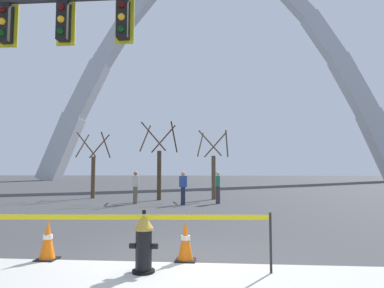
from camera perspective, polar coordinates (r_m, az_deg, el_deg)
The scene contains 12 objects.
ground_plane at distance 6.57m, azimuth -2.68°, elevation -18.69°, with size 240.00×240.00×0.00m, color #3D3D3F.
fire_hydrant at distance 5.83m, azimuth -7.89°, elevation -15.78°, with size 0.46×0.48×0.99m.
caution_tape_barrier at distance 5.83m, azimuth -11.29°, elevation -13.91°, with size 4.74×0.38×0.96m.
traffic_cone_by_hydrant at distance 7.10m, azimuth -22.56°, elevation -14.32°, with size 0.36×0.36×0.73m.
traffic_cone_mid_sidewalk at distance 6.51m, azimuth -1.07°, elevation -15.59°, with size 0.36×0.36×0.73m.
monument_arch at distance 61.06m, azimuth 3.91°, elevation 11.16°, with size 62.02×3.22×40.49m.
tree_far_left at distance 21.71m, azimuth -15.88°, elevation -3.96°, with size 1.81×1.82×3.91m.
tree_left_mid at distance 19.68m, azimuth -5.41°, elevation -3.53°, with size 1.99×2.01×4.33m.
tree_center_left at distance 20.11m, azimuth 3.54°, elevation -4.09°, with size 1.81×1.82×3.92m.
pedestrian_walking_left at distance 17.64m, azimuth -9.26°, elevation -6.99°, with size 0.37×0.26×1.59m.
pedestrian_standing_center at distance 17.49m, azimuth 4.27°, elevation -7.06°, with size 0.22×0.34×1.59m.
pedestrian_walking_right at distance 16.88m, azimuth -1.47°, elevation -7.16°, with size 0.37×0.39×1.59m.
Camera 1 is at (0.82, -6.32, 1.62)m, focal length 32.56 mm.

